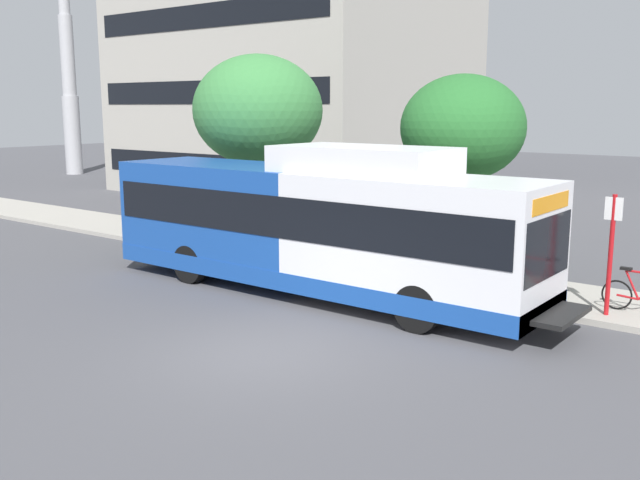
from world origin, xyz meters
The scene contains 7 objects.
ground_plane centered at (0.00, 8.00, 0.00)m, with size 120.00×120.00×0.00m, color #4C4C51.
sidewalk_curb centered at (7.00, 6.00, 0.07)m, with size 3.00×56.00×0.14m, color #A8A399.
transit_bus centered at (4.04, 1.88, 1.70)m, with size 2.58×12.25×3.65m.
bus_stop_sign_pole centered at (6.05, -4.46, 1.65)m, with size 0.10×0.36×2.60m.
street_tree_near_stop centered at (7.84, -0.04, 3.97)m, with size 3.26×3.26×5.24m.
street_tree_mid_block centered at (7.79, 7.16, 4.40)m, with size 4.17×4.17×6.04m.
lattice_comm_tower centered at (18.79, 34.23, 7.56)m, with size 1.10×1.10×23.22m.
Camera 1 is at (-9.33, -8.57, 4.54)m, focal length 39.90 mm.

